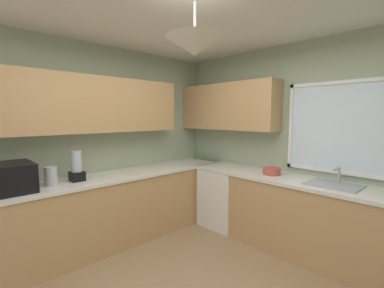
% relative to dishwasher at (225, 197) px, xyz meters
% --- Properties ---
extents(room_shell, '(4.05, 4.02, 2.66)m').
position_rel_dishwasher_xyz_m(room_shell, '(0.61, -1.13, 1.34)').
color(room_shell, '#9EAD8E').
rests_on(room_shell, ground_plane).
extents(counter_run_left, '(0.65, 3.63, 0.90)m').
position_rel_dishwasher_xyz_m(counter_run_left, '(-0.66, -1.61, 0.02)').
color(counter_run_left, tan).
rests_on(counter_run_left, ground_plane).
extents(counter_run_back, '(3.14, 0.65, 0.90)m').
position_rel_dishwasher_xyz_m(counter_run_back, '(1.21, 0.03, 0.02)').
color(counter_run_back, tan).
rests_on(counter_run_back, ground_plane).
extents(dishwasher, '(0.60, 0.60, 0.86)m').
position_rel_dishwasher_xyz_m(dishwasher, '(0.00, 0.00, 0.00)').
color(dishwasher, white).
rests_on(dishwasher, ground_plane).
extents(microwave, '(0.48, 0.36, 0.29)m').
position_rel_dishwasher_xyz_m(microwave, '(-0.66, -2.55, 0.62)').
color(microwave, black).
rests_on(microwave, counter_run_left).
extents(kettle, '(0.13, 0.13, 0.21)m').
position_rel_dishwasher_xyz_m(kettle, '(-0.64, -2.21, 0.58)').
color(kettle, '#B7B7BC').
rests_on(kettle, counter_run_left).
extents(sink_assembly, '(0.53, 0.40, 0.19)m').
position_rel_dishwasher_xyz_m(sink_assembly, '(1.50, 0.04, 0.48)').
color(sink_assembly, '#9EA0A5').
rests_on(sink_assembly, counter_run_back).
extents(bowl, '(0.22, 0.22, 0.09)m').
position_rel_dishwasher_xyz_m(bowl, '(0.75, 0.03, 0.52)').
color(bowl, '#B74C42').
rests_on(bowl, counter_run_back).
extents(blender_appliance, '(0.15, 0.15, 0.36)m').
position_rel_dishwasher_xyz_m(blender_appliance, '(-0.66, -1.92, 0.63)').
color(blender_appliance, black).
rests_on(blender_appliance, counter_run_left).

